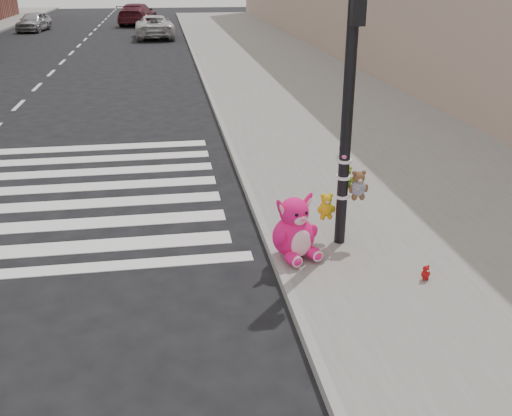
{
  "coord_description": "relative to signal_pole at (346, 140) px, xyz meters",
  "views": [
    {
      "loc": [
        0.11,
        -5.74,
        4.01
      ],
      "look_at": [
        1.32,
        1.88,
        0.75
      ],
      "focal_mm": 40.0,
      "sensor_mm": 36.0,
      "label": 1
    }
  ],
  "objects": [
    {
      "name": "ground",
      "position": [
        -2.61,
        -1.81,
        -1.75
      ],
      "size": [
        120.0,
        120.0,
        0.0
      ],
      "primitive_type": "plane",
      "color": "black",
      "rests_on": "ground"
    },
    {
      "name": "red_teddy",
      "position": [
        0.79,
        -1.31,
        -1.5
      ],
      "size": [
        0.17,
        0.14,
        0.22
      ],
      "primitive_type": null,
      "rotation": [
        0.0,
        0.0,
        0.29
      ],
      "color": "#AB1111",
      "rests_on": "sidewalk_near"
    },
    {
      "name": "sidewalk_near",
      "position": [
        2.39,
        8.19,
        -1.68
      ],
      "size": [
        7.0,
        80.0,
        0.14
      ],
      "primitive_type": "cube",
      "color": "slate",
      "rests_on": "ground"
    },
    {
      "name": "signal_pole",
      "position": [
        0.0,
        0.0,
        0.0
      ],
      "size": [
        0.72,
        0.48,
        4.0
      ],
      "color": "black",
      "rests_on": "sidewalk_near"
    },
    {
      "name": "car_white_near",
      "position": [
        -2.95,
        29.26,
        -1.07
      ],
      "size": [
        2.42,
        4.96,
        1.36
      ],
      "primitive_type": "imported",
      "rotation": [
        0.0,
        0.0,
        3.18
      ],
      "color": "silver",
      "rests_on": "ground"
    },
    {
      "name": "car_maroon_near",
      "position": [
        -4.27,
        38.45,
        -0.97
      ],
      "size": [
        3.06,
        5.63,
        1.55
      ],
      "primitive_type": "imported",
      "rotation": [
        0.0,
        0.0,
        2.97
      ],
      "color": "#4F1620",
      "rests_on": "ground"
    },
    {
      "name": "curb_edge",
      "position": [
        -1.06,
        8.19,
        -1.68
      ],
      "size": [
        0.12,
        80.0,
        0.15
      ],
      "primitive_type": "cube",
      "color": "gray",
      "rests_on": "ground"
    },
    {
      "name": "pink_bunny",
      "position": [
        -0.8,
        -0.37,
        -1.22
      ],
      "size": [
        0.78,
        0.85,
        0.96
      ],
      "rotation": [
        0.0,
        0.0,
        0.35
      ],
      "color": "#FF1576",
      "rests_on": "sidewalk_near"
    },
    {
      "name": "car_silver_deep",
      "position": [
        -11.04,
        34.6,
        -1.11
      ],
      "size": [
        2.02,
        3.92,
        1.28
      ],
      "primitive_type": "imported",
      "rotation": [
        0.0,
        0.0,
        -0.14
      ],
      "color": "#A5A6AA",
      "rests_on": "ground"
    }
  ]
}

